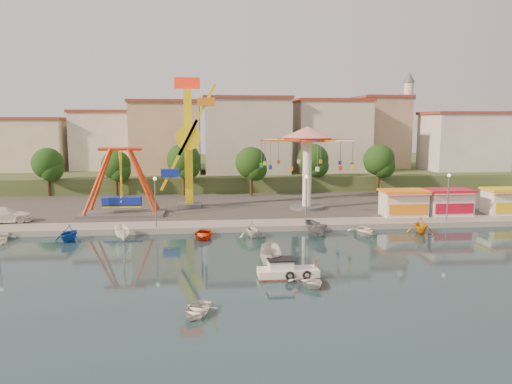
{
  "coord_description": "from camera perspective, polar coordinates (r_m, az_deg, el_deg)",
  "views": [
    {
      "loc": [
        -2.7,
        -39.28,
        11.48
      ],
      "look_at": [
        2.68,
        14.0,
        4.0
      ],
      "focal_mm": 35.0,
      "sensor_mm": 36.0,
      "label": 1
    }
  ],
  "objects": [
    {
      "name": "building_3",
      "position": [
        88.56,
        -0.38,
        5.44
      ],
      "size": [
        12.59,
        10.5,
        9.2
      ],
      "primitive_type": "cube",
      "color": "beige",
      "rests_on": "hill_terrace"
    },
    {
      "name": "kamikaze_tower",
      "position": [
        64.32,
        -7.52,
        5.27
      ],
      "size": [
        5.26,
        3.1,
        16.5
      ],
      "color": "#59595E",
      "rests_on": "quay_deck"
    },
    {
      "name": "tree_4",
      "position": [
        78.64,
        6.53,
        3.72
      ],
      "size": [
        4.86,
        4.86,
        7.6
      ],
      "color": "#382314",
      "rests_on": "quay_deck"
    },
    {
      "name": "moored_boat_1",
      "position": [
        51.98,
        -20.63,
        -4.4
      ],
      "size": [
        3.36,
        3.67,
        1.64
      ],
      "primitive_type": "imported",
      "rotation": [
        0.0,
        0.0,
        -0.25
      ],
      "color": "#144EB2",
      "rests_on": "ground"
    },
    {
      "name": "skiff",
      "position": [
        39.77,
        1.76,
        -7.49
      ],
      "size": [
        2.26,
        4.8,
        1.79
      ],
      "primitive_type": "imported",
      "rotation": [
        0.0,
        0.0,
        -0.11
      ],
      "color": "silver",
      "rests_on": "ground"
    },
    {
      "name": "building_1",
      "position": [
        92.65,
        -17.42,
        5.01
      ],
      "size": [
        12.33,
        9.01,
        8.63
      ],
      "primitive_type": "cube",
      "color": "silver",
      "rests_on": "hill_terrace"
    },
    {
      "name": "moored_boat_4",
      "position": [
        50.43,
        -0.46,
        -4.27
      ],
      "size": [
        3.26,
        3.58,
        1.61
      ],
      "primitive_type": "imported",
      "rotation": [
        0.0,
        0.0,
        0.23
      ],
      "color": "silver",
      "rests_on": "ground"
    },
    {
      "name": "tree_2",
      "position": [
        75.37,
        -8.27,
        3.64
      ],
      "size": [
        5.02,
        5.02,
        7.85
      ],
      "color": "#382314",
      "rests_on": "quay_deck"
    },
    {
      "name": "tree_3",
      "position": [
        74.18,
        -0.56,
        3.37
      ],
      "size": [
        4.68,
        4.68,
        7.32
      ],
      "color": "#382314",
      "rests_on": "quay_deck"
    },
    {
      "name": "moored_boat_2",
      "position": [
        50.93,
        -15.03,
        -4.54
      ],
      "size": [
        2.33,
        3.9,
        1.41
      ],
      "primitive_type": "imported",
      "rotation": [
        0.0,
        0.0,
        0.28
      ],
      "color": "white",
      "rests_on": "ground"
    },
    {
      "name": "building_6",
      "position": [
        99.77,
        22.38,
        6.04
      ],
      "size": [
        8.23,
        8.98,
        12.36
      ],
      "primitive_type": "cube",
      "color": "silver",
      "rests_on": "hill_terrace"
    },
    {
      "name": "lamp_post_1",
      "position": [
        53.21,
        -11.41,
        -1.27
      ],
      "size": [
        0.14,
        0.14,
        5.0
      ],
      "primitive_type": "cylinder",
      "color": "#59595E",
      "rests_on": "quay_deck"
    },
    {
      "name": "quay_deck",
      "position": [
        101.93,
        -4.21,
        1.63
      ],
      "size": [
        200.0,
        100.0,
        0.6
      ],
      "primitive_type": "cube",
      "color": "#9E998E",
      "rests_on": "ground"
    },
    {
      "name": "van",
      "position": [
        61.17,
        -26.88,
        -2.36
      ],
      "size": [
        6.14,
        3.32,
        1.69
      ],
      "primitive_type": "imported",
      "rotation": [
        0.0,
        0.0,
        1.74
      ],
      "color": "white",
      "rests_on": "quay_deck"
    },
    {
      "name": "tree_1",
      "position": [
        76.94,
        -15.72,
        2.97
      ],
      "size": [
        4.35,
        4.35,
        6.8
      ],
      "color": "#382314",
      "rests_on": "quay_deck"
    },
    {
      "name": "minaret",
      "position": [
        100.99,
        16.95,
        8.22
      ],
      "size": [
        2.8,
        2.8,
        18.0
      ],
      "color": "silver",
      "rests_on": "hill_terrace"
    },
    {
      "name": "tree_5",
      "position": [
        79.65,
        13.87,
        3.56
      ],
      "size": [
        4.83,
        4.83,
        7.54
      ],
      "color": "#382314",
      "rests_on": "quay_deck"
    },
    {
      "name": "tree_0",
      "position": [
        79.96,
        -22.72,
        3.03
      ],
      "size": [
        4.6,
        4.6,
        7.19
      ],
      "color": "#382314",
      "rests_on": "quay_deck"
    },
    {
      "name": "asphalt_pad",
      "position": [
        70.18,
        -3.49,
        -0.98
      ],
      "size": [
        90.0,
        28.0,
        0.01
      ],
      "primitive_type": "cube",
      "color": "#4C4944",
      "rests_on": "quay_deck"
    },
    {
      "name": "building_7",
      "position": [
        110.05,
        26.6,
        4.98
      ],
      "size": [
        11.59,
        10.93,
        8.76
      ],
      "primitive_type": "cube",
      "color": "beige",
      "rests_on": "hill_terrace"
    },
    {
      "name": "building_2",
      "position": [
        91.45,
        -9.25,
        6.05
      ],
      "size": [
        11.95,
        9.28,
        11.23
      ],
      "primitive_type": "cube",
      "color": "tan",
      "rests_on": "hill_terrace"
    },
    {
      "name": "building_0",
      "position": [
        90.72,
        -25.65,
        5.57
      ],
      "size": [
        9.26,
        9.53,
        11.87
      ],
      "primitive_type": "cube",
      "color": "beige",
      "rests_on": "hill_terrace"
    },
    {
      "name": "ground",
      "position": [
        41.01,
        -1.77,
        -8.31
      ],
      "size": [
        200.0,
        200.0,
        0.0
      ],
      "primitive_type": "plane",
      "color": "#132A34",
      "rests_on": "ground"
    },
    {
      "name": "moored_boat_5",
      "position": [
        51.46,
        6.91,
        -4.14
      ],
      "size": [
        2.36,
        4.11,
        1.5
      ],
      "primitive_type": "imported",
      "rotation": [
        0.0,
        0.0,
        0.25
      ],
      "color": "#5D5D62",
      "rests_on": "ground"
    },
    {
      "name": "rowboat_b",
      "position": [
        31.02,
        -6.76,
        -13.23
      ],
      "size": [
        2.97,
        3.45,
        0.6
      ],
      "primitive_type": "imported",
      "rotation": [
        0.0,
        0.0,
        -0.36
      ],
      "color": "white",
      "rests_on": "ground"
    },
    {
      "name": "cabin_motorboat",
      "position": [
        37.72,
        3.49,
        -9.11
      ],
      "size": [
        4.53,
        1.89,
        1.58
      ],
      "rotation": [
        0.0,
        0.0,
        0.02
      ],
      "color": "white",
      "rests_on": "ground"
    },
    {
      "name": "lamp_post_3",
      "position": [
        59.3,
        21.07,
        -0.71
      ],
      "size": [
        0.14,
        0.14,
        5.0
      ],
      "primitive_type": "cylinder",
      "color": "#59595E",
      "rests_on": "quay_deck"
    },
    {
      "name": "booth_mid",
      "position": [
        63.35,
        21.13,
        -1.05
      ],
      "size": [
        5.4,
        3.78,
        3.08
      ],
      "color": "white",
      "rests_on": "quay_deck"
    },
    {
      "name": "pirate_ship_ride",
      "position": [
        61.04,
        -15.14,
        1.01
      ],
      "size": [
        10.0,
        5.0,
        8.0
      ],
      "color": "#59595E",
      "rests_on": "quay_deck"
    },
    {
      "name": "building_5",
      "position": [
        96.27,
        15.69,
        5.95
      ],
      "size": [
        12.77,
        10.96,
        11.21
      ],
      "primitive_type": "cube",
      "color": "tan",
      "rests_on": "hill_terrace"
    },
    {
      "name": "moored_boat_6",
      "position": [
        52.85,
        12.23,
        -4.33
      ],
      "size": [
        2.85,
        3.96,
        0.82
      ],
      "primitive_type": "imported",
      "rotation": [
        0.0,
        0.0,
        -0.01
      ],
      "color": "white",
      "rests_on": "ground"
    },
    {
      "name": "hill_terrace",
      "position": [
        106.78,
        -4.29,
        2.57
      ],
      "size": [
        200.0,
        60.0,
        3.0
      ],
      "primitive_type": "cube",
      "color": "#384C26",
      "rests_on": "ground"
    },
    {
      "name": "rowboat_a",
      "position": [
        36.2,
        6.08,
        -10.03
      ],
      "size": [
        3.12,
        3.72,
        0.66
      ],
      "primitive_type": "imported",
      "rotation": [
        0.0,
        0.0,
        0.3
      ],
      "color": "silver",
      "rests_on": "ground"
    },
    {
      "name": "moored_boat_7",
      "position": [
        54.91,
        18.27,
        -3.6
      ],
      "size": [
        3.6,
        3.91,
        1.72
      ],
      "primitive_type": "imported",
      "rotation": [
        0.0,
        0.0,
        -0.27
      ],
      "color": "orange",
      "rests_on": "ground"
    },
    {
      "name": "booth_left",
      "position": [
        61.06,
        16.5,
        -1.16
      ],
      "size": [
        5.4,
        3.78,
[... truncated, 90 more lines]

